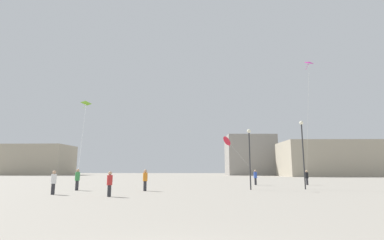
{
  "coord_description": "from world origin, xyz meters",
  "views": [
    {
      "loc": [
        0.62,
        -4.84,
        1.76
      ],
      "look_at": [
        0.0,
        15.75,
        5.28
      ],
      "focal_mm": 27.3,
      "sensor_mm": 36.0,
      "label": 1
    }
  ],
  "objects_px": {
    "person_in_orange": "(145,179)",
    "lamppost_east": "(249,149)",
    "building_centre_hall": "(250,155)",
    "kite_crimson_diamond": "(227,141)",
    "person_in_blue": "(255,177)",
    "building_right_hall": "(327,159)",
    "kite_magenta_diamond": "(309,64)",
    "person_in_black": "(307,177)",
    "kite_lime_delta": "(86,105)",
    "person_in_white": "(54,181)",
    "person_in_green": "(77,179)",
    "building_left_hall": "(36,160)",
    "lamppost_west": "(303,144)",
    "person_in_red": "(110,183)"
  },
  "relations": [
    {
      "from": "building_left_hall",
      "to": "building_right_hall",
      "type": "xyz_separation_m",
      "value": [
        90.0,
        -16.62,
        -0.31
      ]
    },
    {
      "from": "person_in_black",
      "to": "kite_crimson_diamond",
      "type": "relative_size",
      "value": 0.37
    },
    {
      "from": "kite_crimson_diamond",
      "to": "building_right_hall",
      "type": "height_order",
      "value": "building_right_hall"
    },
    {
      "from": "person_in_orange",
      "to": "kite_magenta_diamond",
      "type": "bearing_deg",
      "value": -55.7
    },
    {
      "from": "person_in_black",
      "to": "person_in_orange",
      "type": "xyz_separation_m",
      "value": [
        -17.14,
        -10.27,
        0.05
      ]
    },
    {
      "from": "lamppost_east",
      "to": "lamppost_west",
      "type": "height_order",
      "value": "lamppost_west"
    },
    {
      "from": "person_in_white",
      "to": "building_left_hall",
      "type": "distance_m",
      "value": 88.89
    },
    {
      "from": "kite_magenta_diamond",
      "to": "person_in_green",
      "type": "bearing_deg",
      "value": -167.4
    },
    {
      "from": "person_in_blue",
      "to": "person_in_red",
      "type": "height_order",
      "value": "person_in_blue"
    },
    {
      "from": "building_right_hall",
      "to": "lamppost_east",
      "type": "bearing_deg",
      "value": -118.85
    },
    {
      "from": "person_in_white",
      "to": "person_in_black",
      "type": "height_order",
      "value": "person_in_black"
    },
    {
      "from": "person_in_blue",
      "to": "person_in_red",
      "type": "xyz_separation_m",
      "value": [
        -12.47,
        -15.43,
        -0.05
      ]
    },
    {
      "from": "lamppost_east",
      "to": "person_in_black",
      "type": "bearing_deg",
      "value": 46.74
    },
    {
      "from": "building_left_hall",
      "to": "lamppost_west",
      "type": "xyz_separation_m",
      "value": [
        65.14,
        -70.2,
        -0.87
      ]
    },
    {
      "from": "building_centre_hall",
      "to": "lamppost_west",
      "type": "relative_size",
      "value": 2.53
    },
    {
      "from": "building_centre_hall",
      "to": "kite_crimson_diamond",
      "type": "bearing_deg",
      "value": -101.84
    },
    {
      "from": "person_in_green",
      "to": "person_in_orange",
      "type": "height_order",
      "value": "person_in_green"
    },
    {
      "from": "kite_lime_delta",
      "to": "building_right_hall",
      "type": "height_order",
      "value": "kite_lime_delta"
    },
    {
      "from": "building_centre_hall",
      "to": "lamppost_east",
      "type": "xyz_separation_m",
      "value": [
        -11.95,
        -71.57,
        -2.9
      ]
    },
    {
      "from": "person_in_black",
      "to": "building_right_hall",
      "type": "relative_size",
      "value": 0.07
    },
    {
      "from": "person_in_red",
      "to": "person_in_orange",
      "type": "distance_m",
      "value": 5.49
    },
    {
      "from": "person_in_white",
      "to": "person_in_blue",
      "type": "bearing_deg",
      "value": -90.67
    },
    {
      "from": "person_in_green",
      "to": "person_in_white",
      "type": "relative_size",
      "value": 1.07
    },
    {
      "from": "kite_lime_delta",
      "to": "building_left_hall",
      "type": "relative_size",
      "value": 0.67
    },
    {
      "from": "lamppost_east",
      "to": "person_in_white",
      "type": "bearing_deg",
      "value": -159.69
    },
    {
      "from": "building_centre_hall",
      "to": "building_right_hall",
      "type": "xyz_separation_m",
      "value": [
        18.0,
        -17.2,
        -1.84
      ]
    },
    {
      "from": "person_in_black",
      "to": "person_in_orange",
      "type": "distance_m",
      "value": 19.98
    },
    {
      "from": "person_in_white",
      "to": "kite_crimson_diamond",
      "type": "distance_m",
      "value": 20.56
    },
    {
      "from": "person_in_white",
      "to": "person_in_black",
      "type": "xyz_separation_m",
      "value": [
        23.06,
        14.07,
        0.0
      ]
    },
    {
      "from": "person_in_white",
      "to": "person_in_red",
      "type": "xyz_separation_m",
      "value": [
        4.56,
        -1.51,
        -0.03
      ]
    },
    {
      "from": "person_in_white",
      "to": "kite_lime_delta",
      "type": "height_order",
      "value": "kite_lime_delta"
    },
    {
      "from": "person_in_green",
      "to": "kite_crimson_diamond",
      "type": "height_order",
      "value": "kite_crimson_diamond"
    },
    {
      "from": "person_in_orange",
      "to": "kite_magenta_diamond",
      "type": "distance_m",
      "value": 21.19
    },
    {
      "from": "building_centre_hall",
      "to": "lamppost_east",
      "type": "distance_m",
      "value": 72.62
    },
    {
      "from": "person_in_red",
      "to": "person_in_orange",
      "type": "relative_size",
      "value": 0.93
    },
    {
      "from": "lamppost_west",
      "to": "person_in_blue",
      "type": "bearing_deg",
      "value": 112.5
    },
    {
      "from": "building_left_hall",
      "to": "building_right_hall",
      "type": "relative_size",
      "value": 0.91
    },
    {
      "from": "person_in_blue",
      "to": "building_right_hall",
      "type": "relative_size",
      "value": 0.07
    },
    {
      "from": "person_in_blue",
      "to": "person_in_green",
      "type": "distance_m",
      "value": 19.63
    },
    {
      "from": "person_in_black",
      "to": "lamppost_west",
      "type": "distance_m",
      "value": 8.82
    },
    {
      "from": "person_in_green",
      "to": "building_right_hall",
      "type": "height_order",
      "value": "building_right_hall"
    },
    {
      "from": "kite_magenta_diamond",
      "to": "kite_crimson_diamond",
      "type": "distance_m",
      "value": 12.66
    },
    {
      "from": "person_in_green",
      "to": "person_in_red",
      "type": "xyz_separation_m",
      "value": [
        4.66,
        -5.85,
        -0.09
      ]
    },
    {
      "from": "lamppost_east",
      "to": "person_in_blue",
      "type": "bearing_deg",
      "value": 76.75
    },
    {
      "from": "person_in_orange",
      "to": "lamppost_east",
      "type": "height_order",
      "value": "lamppost_east"
    },
    {
      "from": "person_in_red",
      "to": "building_centre_hall",
      "type": "distance_m",
      "value": 82.0
    },
    {
      "from": "person_in_red",
      "to": "kite_crimson_diamond",
      "type": "distance_m",
      "value": 19.07
    },
    {
      "from": "person_in_black",
      "to": "building_centre_hall",
      "type": "relative_size",
      "value": 0.11
    },
    {
      "from": "building_right_hall",
      "to": "person_in_blue",
      "type": "bearing_deg",
      "value": -121.3
    },
    {
      "from": "building_centre_hall",
      "to": "lamppost_west",
      "type": "height_order",
      "value": "building_centre_hall"
    }
  ]
}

